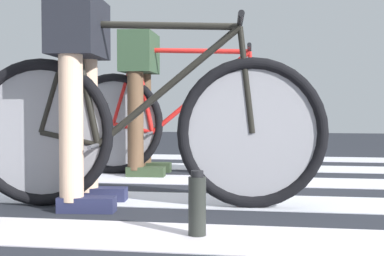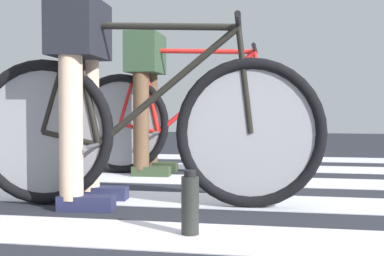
# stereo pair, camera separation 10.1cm
# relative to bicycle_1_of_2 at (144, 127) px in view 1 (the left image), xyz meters

# --- Properties ---
(ground) EXTENTS (18.00, 14.00, 0.02)m
(ground) POSITION_rel_bicycle_1_of_2_xyz_m (0.28, 0.27, -0.40)
(ground) COLOR #22252C
(crosswalk_markings) EXTENTS (5.47, 4.25, 0.00)m
(crosswalk_markings) POSITION_rel_bicycle_1_of_2_xyz_m (0.29, 0.57, -0.38)
(crosswalk_markings) COLOR silver
(crosswalk_markings) RESTS_ON ground
(bicycle_1_of_2) EXTENTS (1.73, 0.52, 0.93)m
(bicycle_1_of_2) POSITION_rel_bicycle_1_of_2_xyz_m (0.00, 0.00, 0.00)
(bicycle_1_of_2) COLOR black
(bicycle_1_of_2) RESTS_ON ground
(cyclist_1_of_2) EXTENTS (0.34, 0.43, 1.00)m
(cyclist_1_of_2) POSITION_rel_bicycle_1_of_2_xyz_m (-0.31, -0.03, 0.26)
(cyclist_1_of_2) COLOR beige
(cyclist_1_of_2) RESTS_ON ground
(bicycle_2_of_2) EXTENTS (1.74, 0.52, 0.93)m
(bicycle_2_of_2) POSITION_rel_bicycle_1_of_2_xyz_m (-0.01, 1.21, 0.00)
(bicycle_2_of_2) COLOR black
(bicycle_2_of_2) RESTS_ON ground
(cyclist_2_of_2) EXTENTS (0.33, 0.42, 1.00)m
(cyclist_2_of_2) POSITION_rel_bicycle_1_of_2_xyz_m (-0.33, 1.20, 0.26)
(cyclist_2_of_2) COLOR brown
(cyclist_2_of_2) RESTS_ON ground
(water_bottle) EXTENTS (0.07, 0.07, 0.25)m
(water_bottle) POSITION_rel_bicycle_1_of_2_xyz_m (0.33, -0.54, -0.27)
(water_bottle) COLOR #242723
(water_bottle) RESTS_ON ground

